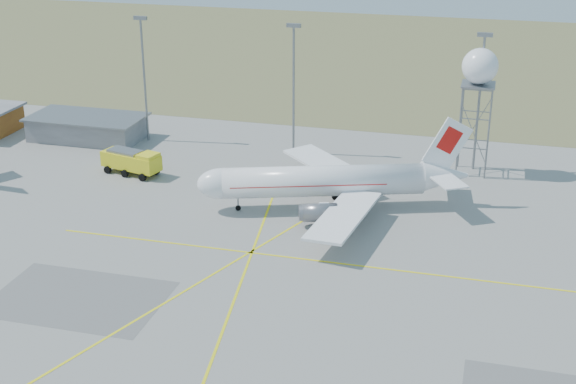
# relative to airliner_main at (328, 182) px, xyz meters

# --- Properties ---
(grass_strip) EXTENTS (400.00, 120.00, 0.03)m
(grass_strip) POSITION_rel_airliner_main_xyz_m (-0.00, 94.49, -3.75)
(grass_strip) COLOR #586135
(grass_strip) RESTS_ON ground
(building_grey) EXTENTS (19.00, 10.00, 3.90)m
(building_grey) POSITION_rel_airliner_main_xyz_m (-45.00, 18.49, -1.79)
(building_grey) COLOR gray
(building_grey) RESTS_ON ground
(mast_a) EXTENTS (2.20, 0.50, 20.50)m
(mast_a) POSITION_rel_airliner_main_xyz_m (-35.00, 20.49, 8.30)
(mast_a) COLOR slate
(mast_a) RESTS_ON ground
(mast_b) EXTENTS (2.20, 0.50, 20.50)m
(mast_b) POSITION_rel_airliner_main_xyz_m (-10.00, 20.49, 8.30)
(mast_b) COLOR slate
(mast_b) RESTS_ON ground
(mast_c) EXTENTS (2.20, 0.50, 20.50)m
(mast_c) POSITION_rel_airliner_main_xyz_m (18.00, 20.49, 8.30)
(mast_c) COLOR slate
(mast_c) RESTS_ON ground
(airliner_main) EXTENTS (35.22, 33.19, 12.29)m
(airliner_main) POSITION_rel_airliner_main_xyz_m (0.00, 0.00, 0.00)
(airliner_main) COLOR white
(airliner_main) RESTS_ON ground
(radar_tower) EXTENTS (5.14, 5.14, 18.60)m
(radar_tower) POSITION_rel_airliner_main_xyz_m (17.74, 18.84, 6.67)
(radar_tower) COLOR slate
(radar_tower) RESTS_ON ground
(fire_truck) EXTENTS (9.64, 5.41, 3.67)m
(fire_truck) POSITION_rel_airliner_main_xyz_m (-30.48, 5.05, -2.00)
(fire_truck) COLOR yellow
(fire_truck) RESTS_ON ground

